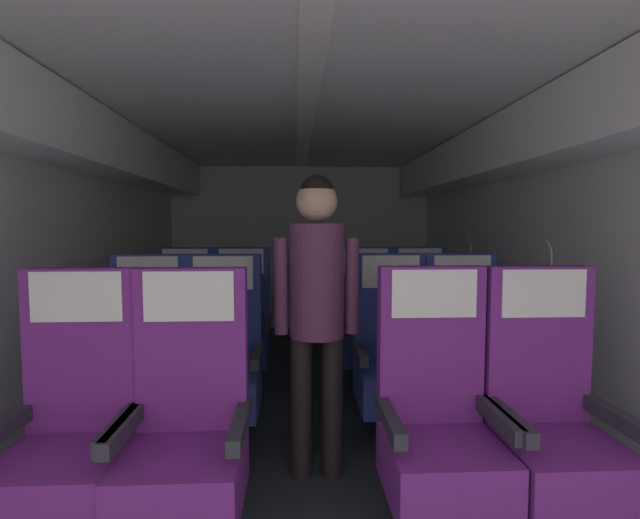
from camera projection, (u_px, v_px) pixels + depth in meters
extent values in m
cube|color=#23282D|center=(307.00, 417.00, 3.13)|extent=(3.50, 5.97, 0.02)
cube|color=silver|center=(51.00, 266.00, 2.97)|extent=(0.08, 5.57, 2.07)
cube|color=silver|center=(548.00, 264.00, 3.15)|extent=(0.08, 5.57, 2.07)
cube|color=silver|center=(306.00, 106.00, 2.99)|extent=(3.38, 5.57, 0.06)
cube|color=silver|center=(301.00, 247.00, 5.85)|extent=(3.38, 0.06, 2.07)
cube|color=white|center=(83.00, 138.00, 2.92)|extent=(0.37, 5.34, 0.36)
cube|color=white|center=(519.00, 143.00, 3.08)|extent=(0.37, 5.34, 0.36)
cube|color=white|center=(306.00, 112.00, 2.99)|extent=(0.12, 5.01, 0.02)
cylinder|color=white|center=(541.00, 258.00, 3.14)|extent=(0.01, 0.26, 0.26)
cylinder|color=white|center=(466.00, 248.00, 4.53)|extent=(0.01, 0.26, 0.26)
cube|color=#6B237A|center=(64.00, 480.00, 1.72)|extent=(0.44, 0.47, 0.23)
cube|color=#6B237A|center=(83.00, 349.00, 1.88)|extent=(0.44, 0.08, 0.67)
cube|color=#28282D|center=(121.00, 426.00, 1.71)|extent=(0.05, 0.40, 0.06)
cube|color=#28282D|center=(2.00, 429.00, 1.69)|extent=(0.05, 0.40, 0.06)
cube|color=silver|center=(76.00, 297.00, 1.82)|extent=(0.36, 0.01, 0.20)
cube|color=#6B237A|center=(183.00, 479.00, 1.73)|extent=(0.44, 0.47, 0.23)
cube|color=#6B237A|center=(192.00, 348.00, 1.89)|extent=(0.44, 0.08, 0.67)
cube|color=#28282D|center=(240.00, 425.00, 1.72)|extent=(0.05, 0.40, 0.06)
cube|color=#28282D|center=(124.00, 427.00, 1.70)|extent=(0.05, 0.40, 0.06)
cube|color=silver|center=(189.00, 296.00, 1.83)|extent=(0.36, 0.01, 0.20)
cube|color=#6B237A|center=(558.00, 468.00, 1.81)|extent=(0.44, 0.47, 0.23)
cube|color=#6B237A|center=(536.00, 343.00, 1.97)|extent=(0.44, 0.08, 0.67)
cube|color=#28282D|center=(613.00, 416.00, 1.81)|extent=(0.05, 0.40, 0.06)
cube|color=#28282D|center=(507.00, 418.00, 1.78)|extent=(0.05, 0.40, 0.06)
cube|color=silver|center=(544.00, 293.00, 1.91)|extent=(0.36, 0.01, 0.20)
cube|color=#6B237A|center=(443.00, 468.00, 1.80)|extent=(0.44, 0.47, 0.23)
cube|color=#6B237A|center=(430.00, 344.00, 1.96)|extent=(0.44, 0.08, 0.67)
cube|color=#28282D|center=(497.00, 417.00, 1.80)|extent=(0.05, 0.40, 0.06)
cube|color=#28282D|center=(389.00, 419.00, 1.78)|extent=(0.05, 0.40, 0.06)
cube|color=silver|center=(434.00, 294.00, 1.90)|extent=(0.36, 0.01, 0.20)
cube|color=#38383D|center=(144.00, 430.00, 2.66)|extent=(0.16, 0.17, 0.23)
cube|color=navy|center=(143.00, 392.00, 2.64)|extent=(0.44, 0.47, 0.23)
cube|color=navy|center=(151.00, 309.00, 2.80)|extent=(0.44, 0.08, 0.67)
cube|color=#28282D|center=(180.00, 356.00, 2.64)|extent=(0.05, 0.40, 0.06)
cube|color=#28282D|center=(104.00, 357.00, 2.62)|extent=(0.05, 0.40, 0.06)
cube|color=silver|center=(148.00, 273.00, 2.74)|extent=(0.36, 0.01, 0.20)
cube|color=#38383D|center=(222.00, 429.00, 2.67)|extent=(0.16, 0.17, 0.23)
cube|color=navy|center=(221.00, 391.00, 2.66)|extent=(0.44, 0.47, 0.23)
cube|color=navy|center=(225.00, 308.00, 2.82)|extent=(0.44, 0.08, 0.67)
cube|color=#28282D|center=(258.00, 355.00, 2.66)|extent=(0.05, 0.40, 0.06)
cube|color=#28282D|center=(183.00, 357.00, 2.63)|extent=(0.05, 0.40, 0.06)
cube|color=silver|center=(223.00, 273.00, 2.76)|extent=(0.36, 0.01, 0.20)
cube|color=#38383D|center=(468.00, 423.00, 2.76)|extent=(0.16, 0.17, 0.23)
cube|color=navy|center=(469.00, 386.00, 2.74)|extent=(0.44, 0.47, 0.23)
cube|color=navy|center=(459.00, 306.00, 2.90)|extent=(0.44, 0.08, 0.67)
cube|color=#28282D|center=(505.00, 352.00, 2.74)|extent=(0.05, 0.40, 0.06)
cube|color=#28282D|center=(434.00, 353.00, 2.72)|extent=(0.05, 0.40, 0.06)
cube|color=silver|center=(462.00, 272.00, 2.84)|extent=(0.36, 0.01, 0.20)
cube|color=#38383D|center=(394.00, 423.00, 2.75)|extent=(0.16, 0.17, 0.23)
cube|color=navy|center=(395.00, 386.00, 2.73)|extent=(0.44, 0.47, 0.23)
cube|color=navy|center=(389.00, 306.00, 2.90)|extent=(0.44, 0.08, 0.67)
cube|color=#28282D|center=(431.00, 352.00, 2.73)|extent=(0.05, 0.40, 0.06)
cube|color=#28282D|center=(359.00, 353.00, 2.71)|extent=(0.05, 0.40, 0.06)
cube|color=silver|center=(391.00, 272.00, 2.83)|extent=(0.36, 0.01, 0.20)
cube|color=#38383D|center=(183.00, 377.00, 3.59)|extent=(0.16, 0.17, 0.23)
cube|color=navy|center=(182.00, 349.00, 3.57)|extent=(0.44, 0.47, 0.23)
cube|color=navy|center=(187.00, 288.00, 3.73)|extent=(0.44, 0.08, 0.67)
cube|color=#28282D|center=(210.00, 323.00, 3.57)|extent=(0.05, 0.40, 0.06)
cube|color=#28282D|center=(154.00, 323.00, 3.54)|extent=(0.05, 0.40, 0.06)
cube|color=silver|center=(185.00, 262.00, 3.67)|extent=(0.36, 0.01, 0.20)
cube|color=#38383D|center=(241.00, 376.00, 3.62)|extent=(0.16, 0.17, 0.23)
cube|color=navy|center=(240.00, 348.00, 3.60)|extent=(0.44, 0.47, 0.23)
cube|color=navy|center=(242.00, 288.00, 3.76)|extent=(0.44, 0.08, 0.67)
cube|color=#28282D|center=(267.00, 322.00, 3.60)|extent=(0.05, 0.40, 0.06)
cube|color=#28282D|center=(212.00, 322.00, 3.58)|extent=(0.05, 0.40, 0.06)
cube|color=silver|center=(241.00, 261.00, 3.70)|extent=(0.36, 0.01, 0.20)
cube|color=#38383D|center=(423.00, 373.00, 3.68)|extent=(0.16, 0.17, 0.23)
cube|color=navy|center=(424.00, 346.00, 3.67)|extent=(0.44, 0.47, 0.23)
cube|color=navy|center=(418.00, 287.00, 3.83)|extent=(0.44, 0.08, 0.67)
cube|color=#28282D|center=(450.00, 320.00, 3.66)|extent=(0.05, 0.40, 0.06)
cube|color=#28282D|center=(398.00, 321.00, 3.64)|extent=(0.05, 0.40, 0.06)
cube|color=silver|center=(420.00, 261.00, 3.77)|extent=(0.36, 0.01, 0.20)
cube|color=#38383D|center=(368.00, 374.00, 3.66)|extent=(0.16, 0.17, 0.23)
cube|color=navy|center=(368.00, 346.00, 3.64)|extent=(0.44, 0.47, 0.23)
cube|color=navy|center=(365.00, 287.00, 3.80)|extent=(0.44, 0.08, 0.67)
cube|color=#28282D|center=(395.00, 321.00, 3.64)|extent=(0.05, 0.40, 0.06)
cube|color=#28282D|center=(342.00, 321.00, 3.62)|extent=(0.05, 0.40, 0.06)
cube|color=silver|center=(366.00, 261.00, 3.74)|extent=(0.36, 0.01, 0.20)
cylinder|color=black|center=(301.00, 406.00, 2.37)|extent=(0.11, 0.11, 0.73)
cylinder|color=black|center=(332.00, 405.00, 2.38)|extent=(0.11, 0.11, 0.73)
cylinder|color=#5B2D4C|center=(317.00, 280.00, 2.33)|extent=(0.28, 0.28, 0.57)
cylinder|color=#5B2D4C|center=(281.00, 286.00, 2.32)|extent=(0.07, 0.07, 0.49)
cylinder|color=#5B2D4C|center=(352.00, 286.00, 2.34)|extent=(0.07, 0.07, 0.49)
sphere|color=tan|center=(317.00, 201.00, 2.30)|extent=(0.21, 0.21, 0.21)
sphere|color=black|center=(317.00, 193.00, 2.29)|extent=(0.18, 0.18, 0.18)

